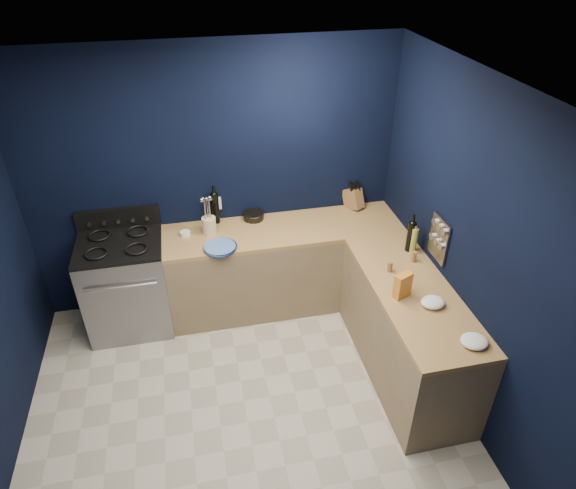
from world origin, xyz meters
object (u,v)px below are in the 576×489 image
object	(u,v)px
gas_range	(128,286)
plate_stack	(220,248)
knife_block	(353,198)
crouton_bag	(403,285)
utensil_crock	(209,225)

from	to	relation	value
gas_range	plate_stack	size ratio (longest dim) A/B	3.23
plate_stack	knife_block	bearing A→B (deg)	19.01
knife_block	crouton_bag	distance (m)	1.46
knife_block	gas_range	bearing A→B (deg)	159.06
gas_range	plate_stack	bearing A→B (deg)	-13.81
gas_range	knife_block	world-z (taller)	knife_block
gas_range	knife_block	xyz separation A→B (m)	(2.31, 0.27, 0.54)
gas_range	knife_block	bearing A→B (deg)	6.61
utensil_crock	gas_range	bearing A→B (deg)	-174.38
gas_range	plate_stack	distance (m)	1.03
crouton_bag	knife_block	bearing A→B (deg)	63.17
plate_stack	utensil_crock	bearing A→B (deg)	102.36
plate_stack	crouton_bag	size ratio (longest dim) A/B	1.34
utensil_crock	crouton_bag	bearing A→B (deg)	-42.13
utensil_crock	crouton_bag	world-z (taller)	crouton_bag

